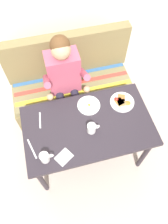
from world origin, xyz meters
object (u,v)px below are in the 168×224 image
(couch, at_px, (72,87))
(napkin, at_px, (64,157))
(fork, at_px, (40,120))
(plate_breakfast, at_px, (122,102))
(person, at_px, (65,78))
(plate_eggs, at_px, (89,105))
(coffee_mug_second, at_px, (92,128))
(table, at_px, (88,129))
(knife, at_px, (32,149))
(coffee_mug, at_px, (45,157))

(couch, bearing_deg, napkin, -105.42)
(fork, bearing_deg, plate_breakfast, 6.64)
(person, distance_m, napkin, 0.86)
(plate_eggs, height_order, coffee_mug_second, coffee_mug_second)
(couch, relative_size, plate_breakfast, 6.11)
(table, distance_m, coffee_mug_second, 0.15)
(napkin, distance_m, knife, 0.29)
(couch, xyz_separation_m, coffee_mug, (-0.43, -0.99, 0.45))
(knife, bearing_deg, coffee_mug_second, -10.58)
(person, relative_size, fork, 7.13)
(table, height_order, coffee_mug, coffee_mug)
(coffee_mug_second, bearing_deg, plate_eggs, 80.53)
(table, height_order, plate_breakfast, plate_breakfast)
(coffee_mug_second, bearing_deg, knife, -175.80)
(coffee_mug, relative_size, napkin, 0.87)
(coffee_mug_second, bearing_deg, plate_breakfast, 31.19)
(napkin, bearing_deg, person, 77.65)
(couch, relative_size, person, 1.19)
(person, height_order, fork, person)
(table, relative_size, couch, 0.83)
(coffee_mug, relative_size, knife, 0.59)
(coffee_mug_second, distance_m, napkin, 0.35)
(table, xyz_separation_m, couch, (0.00, 0.76, -0.32))
(plate_eggs, bearing_deg, couch, 96.18)
(person, distance_m, coffee_mug_second, 0.67)
(fork, bearing_deg, coffee_mug, -84.60)
(person, xyz_separation_m, napkin, (-0.18, -0.84, -0.01))
(couch, xyz_separation_m, napkin, (-0.28, -1.01, 0.40))
(table, xyz_separation_m, knife, (-0.53, -0.11, 0.08))
(table, relative_size, fork, 7.06)
(plate_breakfast, relative_size, napkin, 1.74)
(knife, bearing_deg, table, -3.63)
(plate_eggs, bearing_deg, coffee_mug, -139.06)
(couch, height_order, coffee_mug, couch)
(person, bearing_deg, knife, -122.21)
(napkin, bearing_deg, knife, 150.62)
(couch, xyz_separation_m, fork, (-0.42, -0.61, 0.40))
(table, height_order, napkin, napkin)
(coffee_mug_second, relative_size, napkin, 0.87)
(plate_breakfast, height_order, plate_eggs, plate_breakfast)
(plate_breakfast, xyz_separation_m, knife, (-0.92, -0.26, -0.01))
(coffee_mug, bearing_deg, coffee_mug_second, 19.84)
(plate_eggs, bearing_deg, person, 111.98)
(plate_breakfast, bearing_deg, plate_eggs, 172.28)
(fork, distance_m, knife, 0.29)
(plate_breakfast, bearing_deg, coffee_mug_second, -148.81)
(plate_eggs, height_order, fork, plate_eggs)
(plate_breakfast, distance_m, coffee_mug_second, 0.43)
(napkin, bearing_deg, table, 41.64)
(person, bearing_deg, couch, 61.28)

